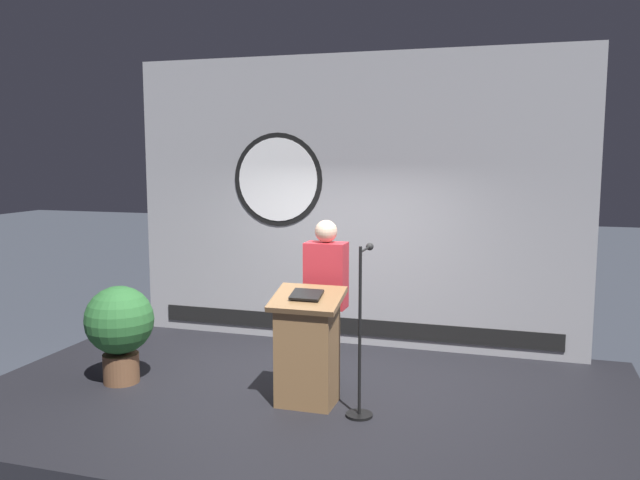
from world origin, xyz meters
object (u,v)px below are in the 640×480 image
Objects in this scene: microphone_stand at (361,356)px; potted_plant at (119,325)px; speaker_person at (326,303)px; podium at (307,349)px.

microphone_stand is 2.52m from potted_plant.
microphone_stand is (0.50, -0.58, -0.32)m from speaker_person.
microphone_stand is at bearing -10.83° from podium.
podium is at bearing 169.17° from microphone_stand.
microphone_stand is (0.53, -0.10, 0.01)m from podium.
speaker_person is 1.68× the size of potted_plant.
podium is 0.54m from microphone_stand.
podium is 0.71× the size of microphone_stand.
speaker_person is (0.04, 0.48, 0.33)m from podium.
microphone_stand is at bearing -49.58° from speaker_person.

